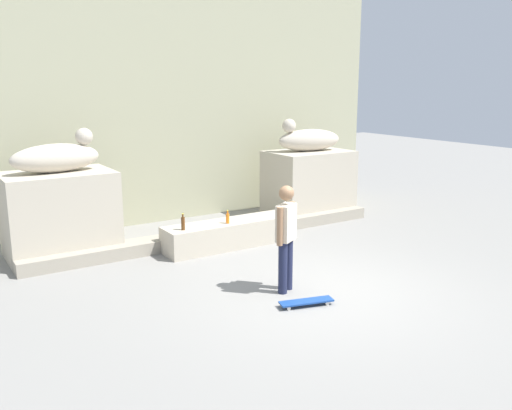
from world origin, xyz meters
TOP-DOWN VIEW (x-y plane):
  - ground_plane at (0.00, 0.00)m, footprint 40.00×40.00m
  - facade_wall at (0.00, 5.75)m, footprint 11.41×0.60m
  - pedestal_left at (-2.91, 4.06)m, footprint 1.94×1.34m
  - pedestal_right at (2.91, 4.06)m, footprint 1.94×1.34m
  - statue_reclining_left at (-2.87, 4.06)m, footprint 1.65×0.71m
  - statue_reclining_right at (2.87, 4.07)m, footprint 1.67×0.79m
  - ledge_block at (0.00, 2.86)m, footprint 2.67×0.68m
  - skater at (-0.45, 0.33)m, footprint 0.48×0.35m
  - skateboard at (-0.54, -0.31)m, footprint 0.82×0.41m
  - bottle_brown at (-1.03, 2.76)m, footprint 0.07×0.07m
  - bottle_orange at (-0.10, 2.74)m, footprint 0.07×0.07m
  - stair_step at (0.00, 3.37)m, footprint 7.76×0.50m

SIDE VIEW (x-z plane):
  - ground_plane at x=0.00m, z-range 0.00..0.00m
  - skateboard at x=-0.54m, z-range 0.02..0.10m
  - stair_step at x=0.00m, z-range 0.00..0.24m
  - ledge_block at x=0.00m, z-range 0.00..0.51m
  - bottle_orange at x=-0.10m, z-range 0.48..0.75m
  - bottle_brown at x=-1.03m, z-range 0.48..0.80m
  - pedestal_left at x=-2.91m, z-range 0.00..1.58m
  - pedestal_right at x=2.91m, z-range 0.00..1.58m
  - skater at x=-0.45m, z-range 0.09..1.76m
  - statue_reclining_left at x=-2.87m, z-range 1.47..2.25m
  - statue_reclining_right at x=2.87m, z-range 1.47..2.25m
  - facade_wall at x=0.00m, z-range 0.00..6.21m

